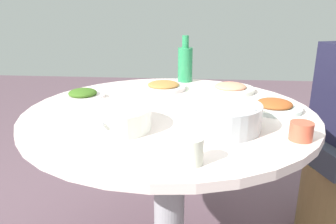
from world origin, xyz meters
The scene contains 11 objects.
round_dining_table centered at (0.00, 0.00, 0.63)m, with size 1.16×1.16×0.77m.
rice_bowl centered at (-0.19, -0.19, 0.82)m, with size 0.28×0.28×0.10m.
soup_bowl centered at (-0.22, 0.18, 0.81)m, with size 0.29×0.26×0.07m.
dish_greens centered at (0.13, 0.40, 0.79)m, with size 0.19×0.19×0.05m.
dish_tofu_braise centered at (0.33, 0.06, 0.79)m, with size 0.22×0.22×0.04m.
dish_shrimp centered at (0.31, -0.27, 0.79)m, with size 0.23×0.23×0.04m.
dish_stirfry centered at (0.04, -0.42, 0.79)m, with size 0.22×0.22×0.04m.
green_bottle centered at (0.52, -0.04, 0.87)m, with size 0.08×0.08×0.25m.
tea_cup_near centered at (-0.27, -0.44, 0.80)m, with size 0.07×0.07×0.06m, color #CD533A.
tea_cup_far centered at (-0.47, -0.10, 0.81)m, with size 0.06×0.06×0.07m, color silver.
stool_for_diner_left centered at (0.27, -0.83, 0.21)m, with size 0.35×0.35×0.43m, color brown.
Camera 1 is at (-1.29, -0.11, 1.19)m, focal length 35.96 mm.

